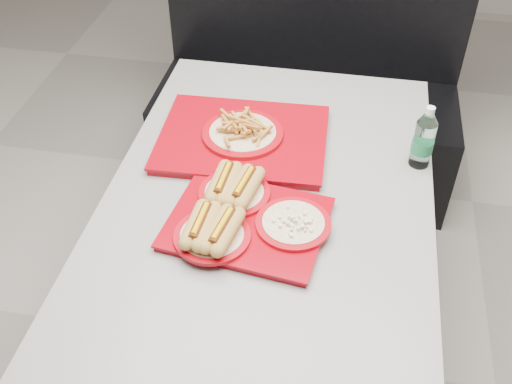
% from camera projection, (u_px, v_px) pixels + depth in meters
% --- Properties ---
extents(ground, '(6.00, 6.00, 0.00)m').
position_uv_depth(ground, '(265.00, 353.00, 2.15)').
color(ground, gray).
rests_on(ground, ground).
extents(diner_table, '(0.92, 1.42, 0.75)m').
position_uv_depth(diner_table, '(267.00, 240.00, 1.76)').
color(diner_table, black).
rests_on(diner_table, ground).
extents(booth_bench, '(1.30, 0.57, 1.35)m').
position_uv_depth(booth_bench, '(307.00, 94.00, 2.68)').
color(booth_bench, black).
rests_on(booth_bench, ground).
extents(tray_near, '(0.44, 0.37, 0.09)m').
position_uv_depth(tray_near, '(241.00, 216.00, 1.55)').
color(tray_near, maroon).
rests_on(tray_near, diner_table).
extents(tray_far, '(0.52, 0.41, 0.10)m').
position_uv_depth(tray_far, '(243.00, 135.00, 1.82)').
color(tray_far, maroon).
rests_on(tray_far, diner_table).
extents(water_bottle, '(0.06, 0.06, 0.20)m').
position_uv_depth(water_bottle, '(424.00, 140.00, 1.70)').
color(water_bottle, silver).
rests_on(water_bottle, diner_table).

